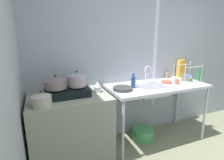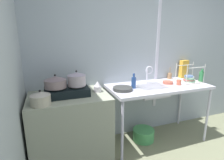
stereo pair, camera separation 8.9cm
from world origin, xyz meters
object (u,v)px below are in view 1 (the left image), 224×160
pot_beside_stove (41,99)px  small_bowl_on_drainboard (166,82)px  utensil_jar (167,75)px  sink_basin (151,90)px  bottle_by_sink (133,82)px  bottle_by_rack (199,76)px  faucet (148,71)px  cereal_box (181,68)px  pot_on_right_burner (77,79)px  stove (67,92)px  pot_on_left_burner (56,82)px  percolator (98,87)px  frying_pan (123,89)px  dish_rack (187,78)px  bucket_on_floor (143,134)px  cup_by_rack (177,82)px

pot_beside_stove → small_bowl_on_drainboard: (1.81, 0.25, -0.06)m
pot_beside_stove → utensil_jar: 2.10m
sink_basin → small_bowl_on_drainboard: bearing=7.9°
bottle_by_sink → bottle_by_rack: (1.15, -0.07, 0.00)m
faucet → cereal_box: (0.79, 0.14, -0.04)m
pot_beside_stove → pot_on_right_burner: bearing=27.4°
stove → pot_beside_stove: (-0.30, -0.22, 0.02)m
pot_on_left_burner → stove: bearing=0.0°
percolator → cereal_box: cereal_box is taller
pot_beside_stove → frying_pan: 1.04m
sink_basin → bottle_by_sink: bearing=177.8°
sink_basin → dish_rack: dish_rack is taller
bottle_by_sink → utensil_jar: size_ratio=1.08×
bottle_by_rack → cereal_box: 0.37m
stove → utensil_jar: utensil_jar is taller
bucket_on_floor → cup_by_rack: bearing=-16.5°
stove → bottle_by_sink: bearing=-0.3°
frying_pan → bottle_by_sink: (0.18, 0.04, 0.06)m
pot_on_right_burner → faucet: bearing=7.3°
bottle_by_rack → percolator: bearing=176.8°
frying_pan → cereal_box: bearing=14.0°
utensil_jar → bucket_on_floor: 1.07m
bottle_by_sink → utensil_jar: bearing=19.2°
frying_pan → cereal_box: cereal_box is taller
faucet → cup_by_rack: (0.38, -0.23, -0.15)m
faucet → utensil_jar: (0.50, 0.14, -0.14)m
pot_beside_stove → bucket_on_floor: bearing=10.6°
faucet → cup_by_rack: bearing=-31.3°
pot_beside_stove → bottle_by_sink: (1.21, 0.21, 0.01)m
percolator → dish_rack: dish_rack is taller
faucet → dish_rack: 0.68m
pot_on_left_burner → small_bowl_on_drainboard: size_ratio=1.69×
faucet → percolator: bearing=-171.4°
pot_beside_stove → cereal_box: (2.32, 0.50, 0.08)m
pot_on_right_burner → small_bowl_on_drainboard: pot_on_right_burner is taller
pot_beside_stove → pot_on_left_burner: bearing=52.0°
faucet → utensil_jar: faucet is taller
frying_pan → cup_by_rack: size_ratio=3.42×
faucet → cup_by_rack: faucet is taller
stove → bottle_by_sink: (0.91, -0.00, 0.03)m
cereal_box → faucet: bearing=-177.2°
pot_on_right_burner → bottle_by_rack: size_ratio=1.06×
bottle_by_rack → cereal_box: size_ratio=0.70×
bottle_by_rack → bucket_on_floor: size_ratio=0.62×
bottle_by_sink → bottle_by_rack: same height
faucet → bucket_on_floor: faucet is taller
stove → dish_rack: (1.88, -0.02, -0.00)m
stove → pot_on_left_burner: (-0.13, 0.00, 0.13)m
stove → bucket_on_floor: (1.14, 0.05, -0.86)m
percolator → bucket_on_floor: percolator is taller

